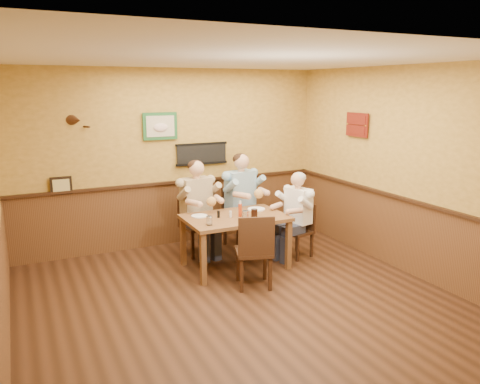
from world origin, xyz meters
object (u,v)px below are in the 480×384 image
object	(u,v)px
diner_white_elder	(298,219)
hot_sauce_bottle	(240,209)
water_glass_mid	(246,215)
chair_back_left	(197,225)
chair_right_end	(298,230)
water_glass_left	(209,221)
chair_near_side	(254,250)
chair_back_right	(240,217)
diner_blue_polo	(240,205)
cola_tumbler	(254,213)
diner_tan_shirt	(196,213)
salt_shaker	(230,214)
pepper_shaker	(218,214)
dining_table	(235,222)

from	to	relation	value
diner_white_elder	hot_sauce_bottle	bearing A→B (deg)	-101.88
diner_white_elder	water_glass_mid	distance (m)	1.03
chair_back_left	water_glass_mid	distance (m)	1.10
chair_right_end	hot_sauce_bottle	distance (m)	1.07
chair_back_left	water_glass_left	distance (m)	1.07
chair_near_side	water_glass_left	bearing A→B (deg)	-28.41
chair_near_side	diner_white_elder	world-z (taller)	diner_white_elder
water_glass_left	water_glass_mid	bearing A→B (deg)	1.19
chair_back_right	water_glass_left	world-z (taller)	chair_back_right
chair_near_side	water_glass_left	xyz separation A→B (m)	(-0.42, 0.45, 0.32)
diner_blue_polo	water_glass_mid	size ratio (longest dim) A/B	10.61
diner_white_elder	cola_tumbler	world-z (taller)	diner_white_elder
chair_right_end	diner_tan_shirt	size ratio (longest dim) A/B	0.62
salt_shaker	diner_tan_shirt	bearing A→B (deg)	105.40
pepper_shaker	diner_white_elder	bearing A→B (deg)	-2.51
chair_right_end	hot_sauce_bottle	world-z (taller)	hot_sauce_bottle
diner_tan_shirt	cola_tumbler	world-z (taller)	diner_tan_shirt
pepper_shaker	salt_shaker	bearing A→B (deg)	-20.88
chair_near_side	water_glass_left	world-z (taller)	chair_near_side
chair_back_right	pepper_shaker	size ratio (longest dim) A/B	9.96
chair_back_left	diner_tan_shirt	xyz separation A→B (m)	(0.00, 0.00, 0.20)
chair_right_end	dining_table	bearing A→B (deg)	-104.69
chair_back_right	chair_back_left	bearing A→B (deg)	172.16
chair_near_side	cola_tumbler	distance (m)	0.67
chair_back_right	diner_tan_shirt	distance (m)	0.79
chair_back_left	diner_blue_polo	world-z (taller)	diner_blue_polo
diner_tan_shirt	diner_white_elder	world-z (taller)	diner_tan_shirt
chair_near_side	chair_back_left	bearing A→B (deg)	-62.64
chair_back_right	diner_blue_polo	bearing A→B (deg)	0.00
cola_tumbler	diner_blue_polo	bearing A→B (deg)	75.19
chair_back_left	water_glass_mid	size ratio (longest dim) A/B	7.20
diner_blue_polo	salt_shaker	bearing A→B (deg)	-135.30
chair_back_left	diner_blue_polo	size ratio (longest dim) A/B	0.68
diner_white_elder	water_glass_mid	size ratio (longest dim) A/B	9.14
chair_near_side	salt_shaker	size ratio (longest dim) A/B	10.89
water_glass_mid	hot_sauce_bottle	distance (m)	0.18
diner_tan_shirt	salt_shaker	distance (m)	0.82
chair_right_end	diner_tan_shirt	world-z (taller)	diner_tan_shirt
chair_back_right	water_glass_mid	world-z (taller)	chair_back_right
chair_back_right	salt_shaker	bearing A→B (deg)	-135.30
diner_tan_shirt	chair_near_side	bearing A→B (deg)	-89.81
chair_near_side	water_glass_left	distance (m)	0.69
chair_right_end	chair_near_side	size ratio (longest dim) A/B	0.84
chair_back_right	chair_near_side	distance (m)	1.58
dining_table	hot_sauce_bottle	size ratio (longest dim) A/B	6.91
chair_back_left	chair_near_side	xyz separation A→B (m)	(0.23, -1.43, 0.03)
chair_back_left	salt_shaker	xyz separation A→B (m)	(0.21, -0.77, 0.34)
dining_table	chair_back_left	distance (m)	0.83
dining_table	chair_near_side	distance (m)	0.71
chair_right_end	diner_white_elder	distance (m)	0.17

